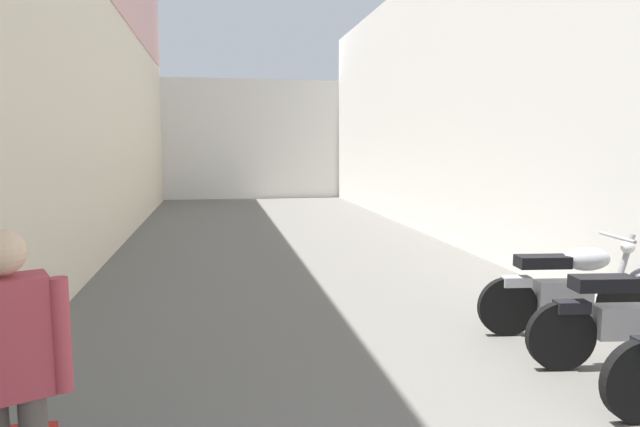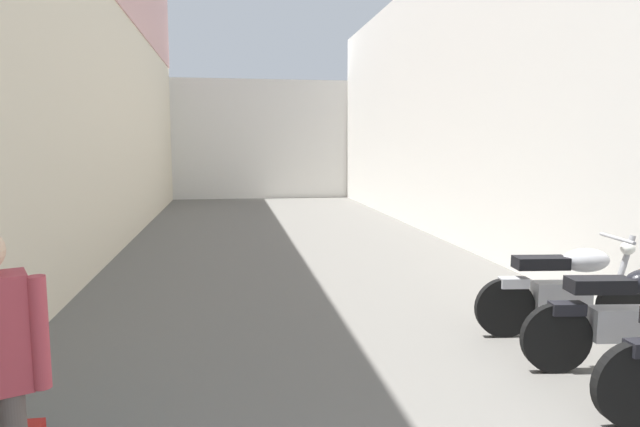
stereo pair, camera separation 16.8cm
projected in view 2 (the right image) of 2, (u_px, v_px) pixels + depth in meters
name	position (u px, v px, depth m)	size (l,w,h in m)	color
ground_plane	(310.00, 276.00, 8.18)	(36.20, 36.20, 0.00)	#66635E
building_left	(91.00, 12.00, 9.07)	(0.45, 20.20, 8.08)	beige
building_right	(471.00, 96.00, 10.32)	(0.45, 20.20, 5.65)	silver
building_far_end	(260.00, 140.00, 20.75)	(9.26, 2.00, 4.23)	silver
motorcycle_fifth	(631.00, 314.00, 4.69)	(1.84, 0.58, 1.04)	black
motorcycle_sixth	(568.00, 288.00, 5.57)	(1.85, 0.58, 1.04)	black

